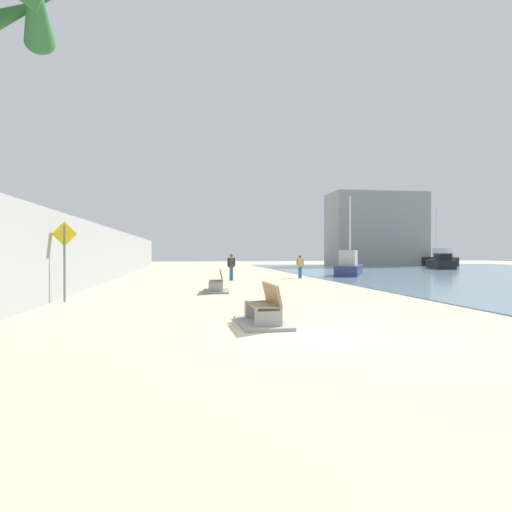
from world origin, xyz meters
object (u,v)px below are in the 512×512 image
boat_nearest (349,266)px  boat_distant (439,259)px  bench_near (263,315)px  bench_far (217,287)px  person_standing (300,265)px  boat_far_left (441,263)px  pedestrian_sign (64,252)px  person_walking (231,265)px

boat_nearest → boat_distant: bearing=45.2°
bench_near → bench_far: size_ratio=0.98×
person_standing → boat_distant: boat_distant is taller
person_standing → boat_nearest: size_ratio=0.21×
bench_near → boat_far_left: 40.36m
boat_nearest → person_standing: bearing=-146.7°
boat_nearest → pedestrian_sign: boat_nearest is taller
person_walking → person_standing: person_walking is taller
pedestrian_sign → boat_distant: bearing=44.9°
person_walking → bench_far: bearing=-100.2°
boat_nearest → pedestrian_sign: (-16.20, -15.89, 1.01)m
person_standing → pedestrian_sign: bearing=-132.0°
boat_far_left → boat_nearest: size_ratio=0.77×
bench_near → boat_distant: size_ratio=0.29×
boat_distant → bench_near: bearing=-125.5°
person_walking → boat_distant: 36.55m
bench_far → pedestrian_sign: (-5.43, -3.21, 1.49)m
bench_far → person_walking: 7.90m
person_walking → pedestrian_sign: (-6.82, -10.95, 0.78)m
person_standing → bench_far: bearing=-122.6°
boat_nearest → pedestrian_sign: bearing=-135.5°
bench_far → boat_distant: size_ratio=0.30×
bench_far → boat_far_left: bearing=43.4°
person_standing → boat_nearest: (4.57, 3.00, -0.16)m
person_walking → boat_far_left: (23.29, 15.62, -0.30)m
bench_far → boat_nearest: 16.65m
bench_far → person_standing: size_ratio=1.42×
bench_far → bench_near: bearing=-86.7°
person_walking → boat_far_left: bearing=33.8°
bench_far → boat_distant: boat_distant is taller
person_walking → boat_far_left: size_ratio=0.29×
person_standing → person_walking: bearing=-158.0°
bench_far → boat_far_left: boat_far_left is taller
person_walking → boat_far_left: 28.04m
bench_far → person_standing: (6.19, 9.69, 0.65)m
person_walking → person_standing: bearing=22.0°
bench_near → person_standing: 19.51m
person_walking → person_standing: (4.80, 1.95, -0.06)m
person_walking → pedestrian_sign: 12.92m
person_standing → boat_far_left: boat_far_left is taller
bench_far → person_standing: bearing=57.4°
person_walking → boat_far_left: person_walking is taller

